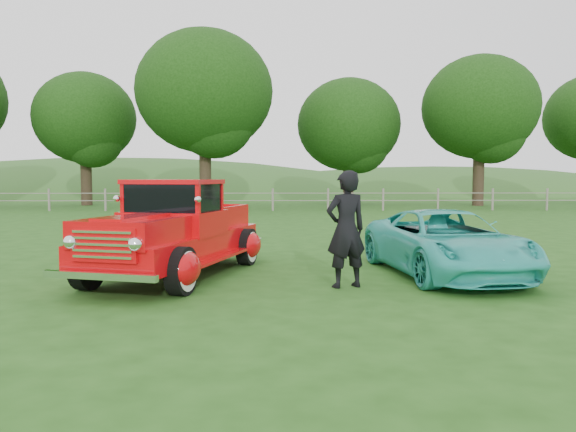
{
  "coord_description": "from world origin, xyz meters",
  "views": [
    {
      "loc": [
        0.18,
        -8.31,
        1.83
      ],
      "look_at": [
        0.38,
        1.2,
        1.16
      ],
      "focal_mm": 35.0,
      "sensor_mm": 36.0,
      "label": 1
    }
  ],
  "objects_px": {
    "tree_near_east": "(349,125)",
    "tree_mid_east": "(480,107)",
    "tree_near_west": "(204,92)",
    "red_pickup": "(176,233)",
    "tree_mid_west": "(85,118)",
    "teal_sedan": "(446,243)",
    "man": "(346,229)"
  },
  "relations": [
    {
      "from": "teal_sedan",
      "to": "man",
      "type": "xyz_separation_m",
      "value": [
        -1.99,
        -1.1,
        0.36
      ]
    },
    {
      "from": "tree_mid_west",
      "to": "teal_sedan",
      "type": "height_order",
      "value": "tree_mid_west"
    },
    {
      "from": "tree_mid_west",
      "to": "man",
      "type": "xyz_separation_m",
      "value": [
        13.33,
        -27.15,
        -4.58
      ]
    },
    {
      "from": "tree_mid_east",
      "to": "teal_sedan",
      "type": "bearing_deg",
      "value": -111.12
    },
    {
      "from": "teal_sedan",
      "to": "man",
      "type": "relative_size",
      "value": 2.26
    },
    {
      "from": "teal_sedan",
      "to": "man",
      "type": "distance_m",
      "value": 2.3
    },
    {
      "from": "tree_mid_west",
      "to": "tree_mid_east",
      "type": "height_order",
      "value": "tree_mid_east"
    },
    {
      "from": "tree_mid_east",
      "to": "red_pickup",
      "type": "xyz_separation_m",
      "value": [
        -14.66,
        -25.05,
        -5.38
      ]
    },
    {
      "from": "red_pickup",
      "to": "man",
      "type": "distance_m",
      "value": 3.19
    },
    {
      "from": "red_pickup",
      "to": "teal_sedan",
      "type": "relative_size",
      "value": 1.21
    },
    {
      "from": "tree_mid_west",
      "to": "teal_sedan",
      "type": "relative_size",
      "value": 1.94
    },
    {
      "from": "red_pickup",
      "to": "man",
      "type": "xyz_separation_m",
      "value": [
        2.99,
        -1.1,
        0.17
      ]
    },
    {
      "from": "teal_sedan",
      "to": "tree_mid_west",
      "type": "bearing_deg",
      "value": 113.06
    },
    {
      "from": "tree_mid_west",
      "to": "tree_mid_east",
      "type": "xyz_separation_m",
      "value": [
        25.0,
        -1.0,
        0.62
      ]
    },
    {
      "from": "tree_near_east",
      "to": "teal_sedan",
      "type": "relative_size",
      "value": 1.91
    },
    {
      "from": "tree_mid_west",
      "to": "tree_near_east",
      "type": "bearing_deg",
      "value": 3.37
    },
    {
      "from": "tree_near_east",
      "to": "teal_sedan",
      "type": "bearing_deg",
      "value": -93.55
    },
    {
      "from": "tree_mid_west",
      "to": "tree_mid_east",
      "type": "bearing_deg",
      "value": -2.29
    },
    {
      "from": "tree_mid_west",
      "to": "tree_near_west",
      "type": "relative_size",
      "value": 0.81
    },
    {
      "from": "tree_mid_west",
      "to": "tree_near_west",
      "type": "xyz_separation_m",
      "value": [
        8.0,
        -3.0,
        1.25
      ]
    },
    {
      "from": "tree_near_west",
      "to": "red_pickup",
      "type": "relative_size",
      "value": 1.98
    },
    {
      "from": "tree_near_east",
      "to": "teal_sedan",
      "type": "height_order",
      "value": "tree_near_east"
    },
    {
      "from": "tree_mid_east",
      "to": "man",
      "type": "distance_m",
      "value": 29.11
    },
    {
      "from": "tree_near_west",
      "to": "tree_mid_west",
      "type": "bearing_deg",
      "value": 159.44
    },
    {
      "from": "teal_sedan",
      "to": "tree_mid_east",
      "type": "bearing_deg",
      "value": 61.48
    },
    {
      "from": "tree_near_east",
      "to": "tree_mid_east",
      "type": "distance_m",
      "value": 8.3
    },
    {
      "from": "tree_near_east",
      "to": "red_pickup",
      "type": "xyz_separation_m",
      "value": [
        -6.66,
        -27.05,
        -4.45
      ]
    },
    {
      "from": "tree_near_east",
      "to": "teal_sedan",
      "type": "xyz_separation_m",
      "value": [
        -1.68,
        -27.05,
        -4.64
      ]
    },
    {
      "from": "tree_mid_east",
      "to": "man",
      "type": "relative_size",
      "value": 4.89
    },
    {
      "from": "tree_near_west",
      "to": "tree_mid_east",
      "type": "relative_size",
      "value": 1.1
    },
    {
      "from": "tree_near_west",
      "to": "man",
      "type": "relative_size",
      "value": 5.39
    },
    {
      "from": "tree_near_west",
      "to": "red_pickup",
      "type": "bearing_deg",
      "value": -84.21
    }
  ]
}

